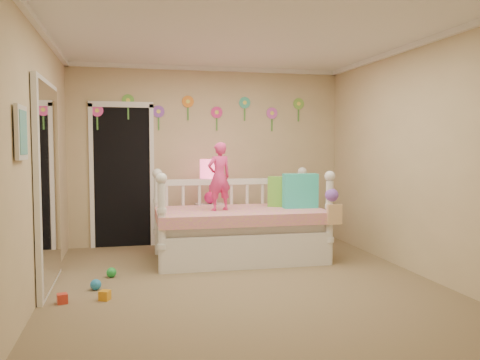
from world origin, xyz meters
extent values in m
cube|color=#7F684C|center=(0.00, 0.00, 0.00)|extent=(4.00, 4.50, 0.01)
cube|color=white|center=(0.00, 0.00, 2.60)|extent=(4.00, 4.50, 0.01)
cube|color=tan|center=(0.00, 2.25, 1.30)|extent=(4.00, 0.01, 2.60)
cube|color=tan|center=(-2.00, 0.00, 1.30)|extent=(0.01, 4.50, 2.60)
cube|color=tan|center=(2.00, 0.00, 1.30)|extent=(0.01, 4.50, 2.60)
cube|color=#26C09F|center=(1.00, 1.04, 0.87)|extent=(0.45, 0.17, 0.44)
cube|color=#6CC13B|center=(0.84, 1.20, 0.84)|extent=(0.44, 0.32, 0.40)
imported|color=#F53786|center=(-0.07, 1.03, 1.07)|extent=(0.35, 0.28, 0.85)
cube|color=white|center=(-0.05, 1.80, 0.32)|extent=(0.42, 0.33, 0.64)
sphere|color=#ED1F77|center=(-0.05, 1.80, 0.72)|extent=(0.17, 0.17, 0.17)
cylinder|color=#ED1F77|center=(-0.05, 1.80, 0.90)|extent=(0.03, 0.03, 0.36)
cylinder|color=#F74A74|center=(-0.05, 1.80, 1.13)|extent=(0.28, 0.28, 0.26)
cube|color=black|center=(-1.25, 2.23, 1.03)|extent=(0.90, 0.04, 2.07)
cube|color=white|center=(-1.96, 0.30, 1.05)|extent=(0.07, 1.30, 2.10)
cube|color=white|center=(-1.97, -0.90, 1.55)|extent=(0.05, 0.34, 0.42)
camera|label=1|loc=(-1.18, -4.98, 1.45)|focal=36.92mm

